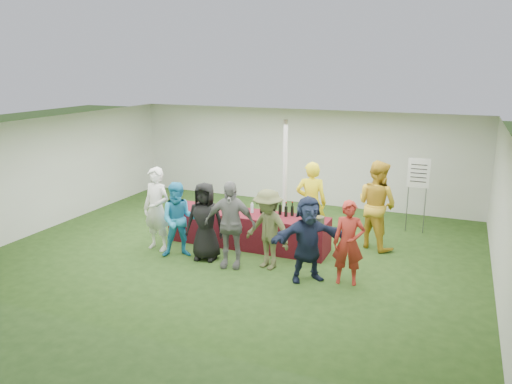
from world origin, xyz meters
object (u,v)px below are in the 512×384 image
at_px(customer_4, 268,229).
at_px(customer_0, 157,209).
at_px(dump_bucket, 318,221).
at_px(customer_6, 349,243).
at_px(staff_back, 377,205).
at_px(wine_list_sign, 418,179).
at_px(customer_3, 230,224).
at_px(customer_5, 308,239).
at_px(customer_2, 205,221).
at_px(staff_pourer, 311,203).
at_px(serving_table, 248,229).
at_px(customer_1, 179,220).

bearing_deg(customer_4, customer_0, -162.09).
bearing_deg(dump_bucket, customer_6, -47.20).
relative_size(staff_back, customer_0, 1.07).
bearing_deg(staff_back, customer_6, 115.84).
bearing_deg(wine_list_sign, customer_3, -131.80).
xyz_separation_m(dump_bucket, customer_5, (0.09, -1.02, -0.03)).
distance_m(dump_bucket, customer_6, 1.20).
relative_size(staff_back, customer_2, 1.20).
relative_size(staff_back, customer_4, 1.21).
height_order(staff_back, customer_6, staff_back).
bearing_deg(customer_0, customer_6, 5.27).
xyz_separation_m(wine_list_sign, customer_5, (-1.59, -3.61, -0.51)).
bearing_deg(staff_pourer, customer_6, 112.45).
relative_size(serving_table, customer_1, 2.26).
bearing_deg(customer_3, customer_6, -8.94).
height_order(customer_3, customer_6, customer_3).
height_order(dump_bucket, customer_5, customer_5).
relative_size(serving_table, dump_bucket, 14.53).
relative_size(customer_2, customer_4, 1.01).
xyz_separation_m(serving_table, customer_1, (-1.06, -1.11, 0.42)).
xyz_separation_m(dump_bucket, customer_6, (0.81, -0.88, -0.06)).
bearing_deg(staff_back, customer_5, 98.49).
relative_size(dump_bucket, customer_2, 0.15).
distance_m(dump_bucket, customer_3, 1.80).
relative_size(customer_1, customer_5, 0.99).
relative_size(serving_table, customer_4, 2.25).
bearing_deg(customer_5, staff_pourer, 68.54).
distance_m(serving_table, customer_5, 2.18).
bearing_deg(staff_back, customer_0, 53.85).
xyz_separation_m(staff_back, customer_6, (-0.15, -2.08, -0.19)).
bearing_deg(staff_pourer, customer_4, 64.79).
bearing_deg(dump_bucket, serving_table, 172.44).
relative_size(customer_1, customer_6, 1.01).
height_order(wine_list_sign, customer_1, wine_list_sign).
xyz_separation_m(customer_0, customer_4, (2.58, -0.05, -0.10)).
bearing_deg(dump_bucket, customer_2, -159.17).
bearing_deg(customer_3, wine_list_sign, 36.87).
height_order(serving_table, customer_2, customer_2).
distance_m(customer_0, customer_4, 2.58).
xyz_separation_m(staff_pourer, customer_3, (-1.10, -1.87, -0.06)).
bearing_deg(customer_2, customer_4, -7.04).
bearing_deg(customer_0, customer_5, 2.49).
bearing_deg(customer_6, customer_2, 168.94).
xyz_separation_m(wine_list_sign, customer_0, (-5.05, -3.31, -0.41)).
distance_m(customer_1, customer_4, 1.93).
bearing_deg(customer_6, serving_table, 146.11).
bearing_deg(customer_0, staff_pourer, 36.00).
bearing_deg(staff_pourer, customer_2, 32.23).
height_order(customer_5, customer_6, customer_5).
bearing_deg(wine_list_sign, customer_2, -138.26).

